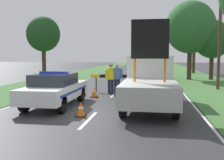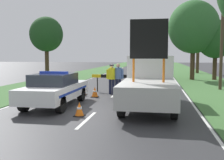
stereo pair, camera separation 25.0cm
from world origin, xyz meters
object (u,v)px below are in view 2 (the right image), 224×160
at_px(queued_car_hatch_blue, 156,75).
at_px(roadside_tree_near_right, 216,39).
at_px(pedestrian_civilian, 118,76).
at_px(traffic_cone_behind_barrier, 95,92).
at_px(traffic_cone_near_truck, 172,91).
at_px(roadside_tree_mid_right, 199,27).
at_px(traffic_cone_centre_front, 145,89).
at_px(traffic_cone_lane_edge, 79,109).
at_px(road_barrier, 119,77).
at_px(traffic_cone_near_police, 82,89).
at_px(utility_pole, 222,27).
at_px(roadside_tree_near_left, 46,35).
at_px(work_truck, 150,81).
at_px(police_officer, 112,76).
at_px(police_car, 55,89).
at_px(roadside_tree_mid_left, 193,27).
at_px(queued_car_wagon_maroon, 153,71).

xyz_separation_m(queued_car_hatch_blue, roadside_tree_near_right, (5.35, 5.29, 2.99)).
relative_size(pedestrian_civilian, traffic_cone_behind_barrier, 3.14).
distance_m(traffic_cone_near_truck, roadside_tree_mid_right, 21.18).
bearing_deg(traffic_cone_centre_front, traffic_cone_lane_edge, -108.70).
bearing_deg(road_barrier, traffic_cone_near_police, -149.27).
bearing_deg(roadside_tree_near_right, traffic_cone_near_truck, -112.44).
distance_m(traffic_cone_centre_front, queued_car_hatch_blue, 4.77).
bearing_deg(traffic_cone_lane_edge, road_barrier, 85.50).
xyz_separation_m(traffic_cone_centre_front, traffic_cone_near_truck, (1.56, -0.66, 0.02)).
height_order(traffic_cone_lane_edge, roadside_tree_mid_right, roadside_tree_mid_right).
xyz_separation_m(traffic_cone_lane_edge, queued_car_hatch_blue, (2.72, 10.94, 0.49)).
xyz_separation_m(traffic_cone_near_police, utility_pole, (8.36, 3.65, 3.76)).
bearing_deg(roadside_tree_near_left, utility_pole, -19.48).
bearing_deg(roadside_tree_mid_right, traffic_cone_lane_edge, -107.13).
height_order(traffic_cone_centre_front, utility_pole, utility_pole).
relative_size(work_truck, roadside_tree_near_right, 1.10).
relative_size(traffic_cone_near_police, queued_car_hatch_blue, 0.17).
xyz_separation_m(road_barrier, roadside_tree_near_left, (-7.90, 7.22, 3.29)).
distance_m(road_barrier, queued_car_hatch_blue, 4.77).
xyz_separation_m(traffic_cone_lane_edge, roadside_tree_near_left, (-7.37, 13.92, 3.94)).
relative_size(police_officer, roadside_tree_mid_right, 0.23).
bearing_deg(traffic_cone_behind_barrier, pedestrian_civilian, 50.86).
relative_size(traffic_cone_behind_barrier, roadside_tree_near_left, 0.10).
relative_size(traffic_cone_near_truck, traffic_cone_lane_edge, 1.15).
bearing_deg(traffic_cone_behind_barrier, traffic_cone_centre_front, 33.28).
bearing_deg(pedestrian_civilian, traffic_cone_near_police, -144.74).
relative_size(work_truck, road_barrier, 1.75).
relative_size(police_car, roadside_tree_mid_right, 0.60).
distance_m(work_truck, traffic_cone_near_police, 4.79).
bearing_deg(road_barrier, traffic_cone_near_truck, -26.51).
relative_size(road_barrier, police_officer, 1.97).
height_order(traffic_cone_behind_barrier, queued_car_hatch_blue, queued_car_hatch_blue).
distance_m(traffic_cone_near_police, utility_pole, 9.87).
bearing_deg(traffic_cone_near_truck, roadside_tree_mid_left, 77.17).
height_order(pedestrian_civilian, traffic_cone_near_truck, pedestrian_civilian).
bearing_deg(queued_car_wagon_maroon, work_truck, 90.45).
distance_m(road_barrier, utility_pole, 7.48).
bearing_deg(roadside_tree_near_left, traffic_cone_centre_front, -39.04).
distance_m(road_barrier, traffic_cone_behind_barrier, 2.50).
bearing_deg(roadside_tree_mid_right, roadside_tree_near_right, -88.88).
xyz_separation_m(traffic_cone_lane_edge, roadside_tree_mid_right, (7.89, 25.59, 5.54)).
distance_m(road_barrier, police_officer, 0.99).
relative_size(queued_car_wagon_maroon, roadside_tree_near_left, 0.80).
relative_size(traffic_cone_near_police, roadside_tree_mid_left, 0.10).
relative_size(police_officer, utility_pole, 0.22).
relative_size(work_truck, roadside_tree_mid_right, 0.78).
relative_size(road_barrier, utility_pole, 0.43).
xyz_separation_m(work_truck, roadside_tree_mid_left, (3.54, 13.44, 3.72)).
xyz_separation_m(traffic_cone_centre_front, utility_pole, (4.83, 2.63, 3.82)).
bearing_deg(roadside_tree_mid_left, traffic_cone_centre_front, -111.93).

